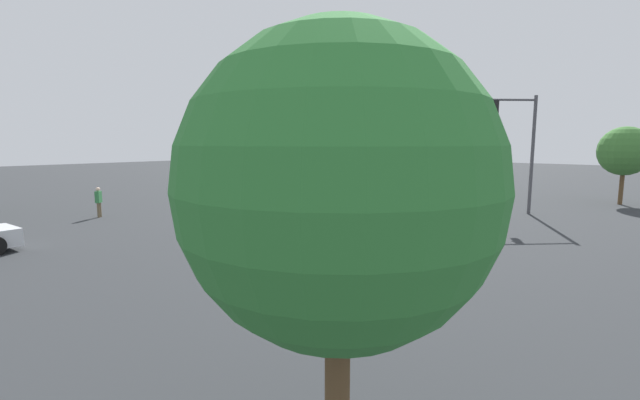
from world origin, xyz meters
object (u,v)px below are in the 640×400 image
at_px(street_light_pole_a, 318,123).
at_px(tree_corner_a, 625,151).
at_px(car_5, 292,187).
at_px(traffic_signal_mast, 487,126).
at_px(car_3, 447,179).
at_px(car_2, 381,188).
at_px(car_0, 368,217).
at_px(pedestrian, 99,201).
at_px(street_light_pole_b, 299,125).
at_px(tree_corner_c, 338,188).

relative_size(street_light_pole_a, tree_corner_a, 1.94).
relative_size(car_5, tree_corner_a, 0.84).
distance_m(traffic_signal_mast, car_3, 15.36).
xyz_separation_m(car_2, tree_corner_a, (-13.64, -7.10, 2.75)).
xyz_separation_m(car_0, pedestrian, (13.05, 6.31, 0.21)).
relative_size(car_2, tree_corner_a, 0.88).
relative_size(car_5, street_light_pole_b, 0.44).
bearing_deg(car_0, tree_corner_c, -143.47).
height_order(car_3, street_light_pole_a, street_light_pole_a).
xyz_separation_m(traffic_signal_mast, tree_corner_c, (-6.01, 20.50, -1.33)).
bearing_deg(car_0, traffic_signal_mast, -11.48).
bearing_deg(tree_corner_a, street_light_pole_a, 10.08).
height_order(traffic_signal_mast, car_3, traffic_signal_mast).
xyz_separation_m(pedestrian, street_light_pole_a, (2.01, -20.08, 4.77)).
xyz_separation_m(car_2, tree_corner_c, (-14.39, 23.05, 2.87)).
relative_size(car_0, car_2, 1.11).
relative_size(pedestrian, street_light_pole_b, 0.17).
height_order(traffic_signal_mast, car_5, traffic_signal_mast).
bearing_deg(tree_corner_a, pedestrian, 49.65).
distance_m(car_0, street_light_pole_b, 21.70).
distance_m(car_2, tree_corner_a, 15.62).
relative_size(car_3, tree_corner_a, 0.99).
xyz_separation_m(pedestrian, tree_corner_a, (-20.45, -24.07, 2.53)).
height_order(pedestrian, tree_corner_a, tree_corner_a).
distance_m(car_3, street_light_pole_b, 14.23).
xyz_separation_m(car_3, street_light_pole_b, (10.95, 7.66, 4.89)).
distance_m(street_light_pole_a, street_light_pole_b, 1.83).
distance_m(car_0, car_3, 21.41).
height_order(car_2, pedestrian, pedestrian).
bearing_deg(pedestrian, tree_corner_a, 7.24).
relative_size(car_3, tree_corner_c, 0.97).
xyz_separation_m(car_3, tree_corner_a, (-13.15, 2.86, 2.73)).
xyz_separation_m(car_3, car_5, (5.46, 14.12, 0.06)).
height_order(car_0, tree_corner_c, tree_corner_c).
relative_size(traffic_signal_mast, tree_corner_a, 1.30).
bearing_deg(street_light_pole_b, car_5, 130.37).
height_order(car_5, pedestrian, pedestrian).
distance_m(traffic_signal_mast, car_5, 14.06).
bearing_deg(car_2, car_0, 26.61).
height_order(street_light_pole_b, tree_corner_a, street_light_pole_b).
xyz_separation_m(car_5, pedestrian, (1.84, 12.81, 0.15)).
bearing_deg(pedestrian, car_3, 32.41).
bearing_deg(tree_corner_a, car_0, 67.40).
xyz_separation_m(traffic_signal_mast, car_5, (13.34, 1.62, -4.13)).
distance_m(car_2, tree_corner_c, 27.32).
bearing_deg(pedestrian, tree_corner_c, -58.41).
distance_m(street_light_pole_b, tree_corner_a, 24.67).
bearing_deg(pedestrian, street_light_pole_a, 53.30).
distance_m(pedestrian, tree_corner_c, 22.21).
relative_size(tree_corner_a, tree_corner_c, 0.98).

